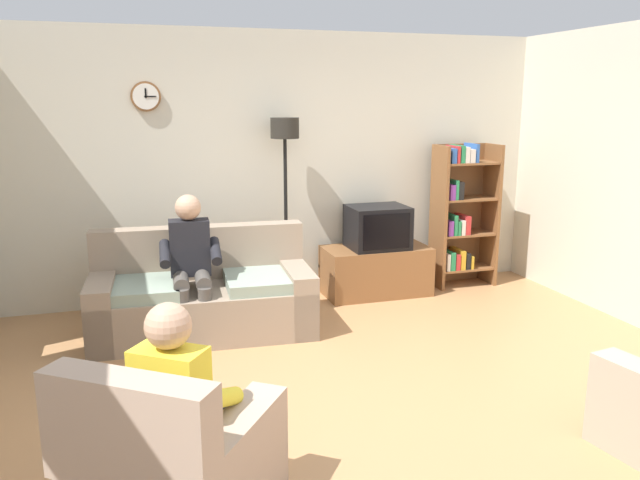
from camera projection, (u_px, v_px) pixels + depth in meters
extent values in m
plane|color=#B27F51|center=(376.00, 399.00, 4.36)|extent=(12.00, 12.00, 0.00)
cube|color=beige|center=(282.00, 166.00, 6.55)|extent=(6.20, 0.12, 2.70)
cylinder|color=brown|center=(146.00, 96.00, 5.93)|extent=(0.28, 0.03, 0.28)
cylinder|color=white|center=(146.00, 96.00, 5.92)|extent=(0.24, 0.01, 0.24)
cube|color=black|center=(146.00, 93.00, 5.91)|extent=(0.02, 0.01, 0.09)
cube|color=black|center=(150.00, 96.00, 5.92)|extent=(0.11, 0.01, 0.01)
cube|color=gray|center=(203.00, 311.00, 5.53)|extent=(1.95, 0.95, 0.42)
cube|color=gray|center=(199.00, 252.00, 5.78)|extent=(1.91, 0.32, 0.48)
cube|color=gray|center=(297.00, 296.00, 5.71)|extent=(0.27, 0.85, 0.56)
cube|color=gray|center=(102.00, 311.00, 5.32)|extent=(0.27, 0.85, 0.56)
cube|color=gray|center=(260.00, 280.00, 5.54)|extent=(0.64, 0.72, 0.10)
cube|color=gray|center=(142.00, 288.00, 5.31)|extent=(0.64, 0.72, 0.10)
cube|color=brown|center=(376.00, 271.00, 6.67)|extent=(1.10, 0.56, 0.51)
cube|color=black|center=(367.00, 262.00, 6.90)|extent=(1.10, 0.04, 0.03)
cube|color=black|center=(377.00, 227.00, 6.54)|extent=(0.60, 0.48, 0.44)
cube|color=black|center=(387.00, 232.00, 6.31)|extent=(0.50, 0.01, 0.36)
cube|color=brown|center=(438.00, 218.00, 6.81)|extent=(0.04, 0.36, 1.55)
cube|color=brown|center=(490.00, 214.00, 6.99)|extent=(0.04, 0.36, 1.55)
cube|color=brown|center=(457.00, 213.00, 7.06)|extent=(0.64, 0.02, 1.55)
cube|color=brown|center=(462.00, 267.00, 7.03)|extent=(0.60, 0.34, 0.02)
cube|color=silver|center=(443.00, 260.00, 6.92)|extent=(0.04, 0.28, 0.19)
cube|color=#267F4C|center=(447.00, 259.00, 6.93)|extent=(0.05, 0.28, 0.20)
cube|color=red|center=(452.00, 260.00, 6.95)|extent=(0.05, 0.28, 0.17)
cube|color=gold|center=(457.00, 258.00, 6.96)|extent=(0.05, 0.28, 0.21)
cube|color=black|center=(462.00, 259.00, 6.99)|extent=(0.05, 0.28, 0.18)
cube|color=gold|center=(466.00, 260.00, 7.00)|extent=(0.03, 0.28, 0.14)
cube|color=brown|center=(464.00, 233.00, 6.94)|extent=(0.60, 0.34, 0.02)
cube|color=#72338C|center=(445.00, 227.00, 6.84)|extent=(0.06, 0.28, 0.16)
cube|color=#267F4C|center=(450.00, 224.00, 6.85)|extent=(0.04, 0.28, 0.22)
cube|color=#267F4C|center=(454.00, 226.00, 6.87)|extent=(0.03, 0.28, 0.15)
cube|color=silver|center=(458.00, 226.00, 6.88)|extent=(0.04, 0.28, 0.16)
cube|color=red|center=(462.00, 224.00, 6.89)|extent=(0.06, 0.28, 0.20)
cube|color=brown|center=(466.00, 198.00, 6.86)|extent=(0.60, 0.34, 0.02)
cube|color=#72338C|center=(447.00, 191.00, 6.75)|extent=(0.06, 0.28, 0.16)
cube|color=#267F4C|center=(451.00, 189.00, 6.76)|extent=(0.03, 0.28, 0.21)
cube|color=black|center=(455.00, 190.00, 6.78)|extent=(0.06, 0.28, 0.19)
cube|color=brown|center=(467.00, 163.00, 6.77)|extent=(0.60, 0.34, 0.02)
cube|color=#2D59A5|center=(448.00, 155.00, 6.67)|extent=(0.05, 0.28, 0.15)
cube|color=red|center=(453.00, 154.00, 6.68)|extent=(0.03, 0.28, 0.18)
cube|color=#267F4C|center=(457.00, 154.00, 6.69)|extent=(0.05, 0.28, 0.18)
cube|color=silver|center=(461.00, 154.00, 6.71)|extent=(0.05, 0.28, 0.17)
cube|color=silver|center=(467.00, 155.00, 6.73)|extent=(0.06, 0.28, 0.14)
cube|color=#2D59A5|center=(471.00, 153.00, 6.74)|extent=(0.03, 0.28, 0.20)
cylinder|color=black|center=(287.00, 298.00, 6.54)|extent=(0.28, 0.28, 0.03)
cylinder|color=black|center=(286.00, 218.00, 6.35)|extent=(0.04, 0.04, 1.70)
cylinder|color=black|center=(285.00, 128.00, 6.16)|extent=(0.28, 0.28, 0.20)
cube|color=tan|center=(181.00, 478.00, 3.12)|extent=(1.14, 1.15, 0.40)
cube|color=tan|center=(130.00, 432.00, 2.68)|extent=(0.75, 0.62, 0.50)
cube|color=tan|center=(131.00, 450.00, 3.22)|extent=(0.64, 0.76, 0.56)
cube|color=tan|center=(237.00, 473.00, 3.02)|extent=(0.64, 0.76, 0.56)
cube|color=black|center=(190.00, 247.00, 5.43)|extent=(0.35, 0.22, 0.48)
sphere|color=tan|center=(188.00, 207.00, 5.34)|extent=(0.22, 0.22, 0.22)
cylinder|color=#4C4742|center=(203.00, 279.00, 5.32)|extent=(0.15, 0.39, 0.13)
cylinder|color=#4C4742|center=(181.00, 281.00, 5.28)|extent=(0.15, 0.39, 0.13)
cylinder|color=#4C4742|center=(206.00, 318.00, 5.20)|extent=(0.12, 0.12, 0.52)
cylinder|color=#4C4742|center=(183.00, 320.00, 5.16)|extent=(0.12, 0.12, 0.52)
cylinder|color=black|center=(215.00, 251.00, 5.39)|extent=(0.11, 0.34, 0.20)
cylinder|color=black|center=(165.00, 254.00, 5.29)|extent=(0.11, 0.34, 0.20)
cube|color=yellow|center=(171.00, 397.00, 2.97)|extent=(0.39, 0.36, 0.48)
sphere|color=tan|center=(168.00, 326.00, 2.90)|extent=(0.22, 0.22, 0.22)
cylinder|color=black|center=(178.00, 421.00, 3.23)|extent=(0.33, 0.38, 0.13)
cylinder|color=black|center=(210.00, 427.00, 3.17)|extent=(0.33, 0.38, 0.13)
cylinder|color=black|center=(199.00, 441.00, 3.45)|extent=(0.15, 0.15, 0.40)
cylinder|color=black|center=(229.00, 447.00, 3.39)|extent=(0.15, 0.15, 0.40)
cylinder|color=yellow|center=(146.00, 385.00, 3.14)|extent=(0.27, 0.32, 0.20)
cylinder|color=yellow|center=(221.00, 398.00, 3.00)|extent=(0.27, 0.32, 0.20)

